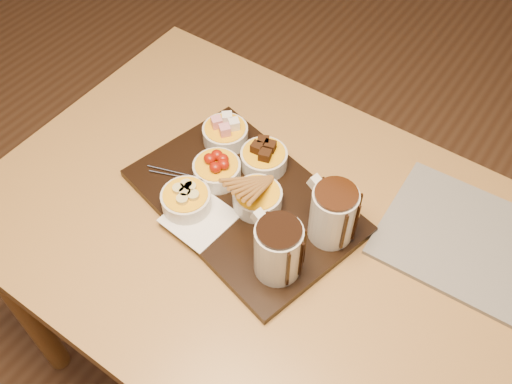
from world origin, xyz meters
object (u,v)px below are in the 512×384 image
Objects in this scene: pitcher_dark_chocolate at (278,250)px; dining_table at (274,256)px; serving_board at (244,201)px; newspaper at (470,242)px; bowl_strawberries at (217,171)px; pitcher_milk_chocolate at (333,215)px.

dining_table is at bearing 139.52° from pitcher_dark_chocolate.
serving_board is 1.36× the size of newspaper.
bowl_strawberries reaches higher than newspaper.
pitcher_milk_chocolate is at bearing 21.80° from serving_board.
serving_board is at bearing 160.02° from pitcher_dark_chocolate.
dining_table is at bearing -10.79° from bowl_strawberries.
dining_table is 0.14m from serving_board.
serving_board is at bearing 168.47° from dining_table.
serving_board is at bearing -160.04° from newspaper.
dining_table is 2.61× the size of serving_board.
pitcher_milk_chocolate is at bearing 85.60° from pitcher_dark_chocolate.
pitcher_dark_chocolate and pitcher_milk_chocolate have the same top height.
bowl_strawberries is (-0.08, 0.01, 0.03)m from serving_board.
newspaper is (0.50, 0.16, -0.03)m from bowl_strawberries.
bowl_strawberries is 0.25m from pitcher_dark_chocolate.
pitcher_dark_chocolate is 1.00× the size of pitcher_milk_chocolate.
pitcher_milk_chocolate is at bearing -150.24° from newspaper.
serving_board is 0.20m from pitcher_milk_chocolate.
pitcher_milk_chocolate is (0.10, 0.05, 0.18)m from dining_table.
serving_board reaches higher than dining_table.
serving_board is at bearing -158.20° from pitcher_milk_chocolate.
bowl_strawberries reaches higher than dining_table.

